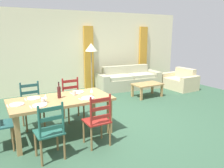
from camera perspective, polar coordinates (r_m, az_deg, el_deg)
The scene contains 28 objects.
ground_plane at distance 5.25m, azimuth 0.54°, elevation -9.34°, with size 9.60×9.60×0.02m, color #30513A.
wall_far at distance 7.91m, azimuth -11.70°, elevation 8.09°, with size 9.60×0.16×2.70m, color beige.
curtain_panel_left at distance 8.09m, azimuth -5.90°, elevation 6.61°, with size 0.35×0.08×2.20m, color gold.
curtain_panel_right at distance 9.32m, azimuth 7.83°, elevation 7.38°, with size 0.35×0.08×2.20m, color gold.
dining_table at distance 4.43m, azimuth -12.77°, elevation -4.67°, with size 1.90×0.96×0.75m.
dining_chair_near_left at distance 3.70m, azimuth -15.45°, elevation -11.50°, with size 0.44×0.42×0.96m.
dining_chair_near_right at distance 4.00m, azimuth -3.61°, elevation -9.15°, with size 0.42×0.40×0.96m.
dining_chair_far_left at distance 5.07m, azimuth -19.58°, elevation -5.07°, with size 0.43×0.41×0.96m.
dining_chair_far_right at distance 5.28m, azimuth -9.96°, elevation -3.79°, with size 0.42×0.40×0.96m.
dinner_plate_near_left at distance 4.07m, azimuth -17.86°, elevation -5.16°, with size 0.24×0.24×0.02m, color white.
fork_near_left at distance 4.05m, azimuth -19.94°, elevation -5.51°, with size 0.02×0.17×0.01m, color silver.
dinner_plate_near_right at distance 4.33m, azimuth -6.15°, elevation -3.53°, with size 0.24×0.24×0.02m, color white.
fork_near_right at distance 4.27m, azimuth -7.99°, elevation -3.88°, with size 0.02×0.17×0.01m, color silver.
dinner_plate_far_left at distance 4.54m, azimuth -19.21°, elevation -3.40°, with size 0.24×0.24×0.02m, color white.
fork_far_left at distance 4.52m, azimuth -21.07°, elevation -3.70°, with size 0.02×0.17×0.01m, color silver.
dinner_plate_far_right at distance 4.77m, azimuth -8.57°, elevation -2.03°, with size 0.24×0.24×0.02m, color white.
fork_far_right at distance 4.73m, azimuth -10.26°, elevation -2.33°, with size 0.02×0.17×0.01m, color silver.
dinner_plate_head_west at distance 4.26m, azimuth -22.93°, elevation -4.77°, with size 0.24×0.24×0.02m, color white.
fork_head_west at distance 4.25m, azimuth -24.93°, elevation -5.08°, with size 0.02×0.17×0.01m, color silver.
wine_bottle at distance 4.42m, azimuth -13.24°, elevation -1.99°, with size 0.07×0.07×0.32m.
wine_glass_near_left at distance 4.19m, azimuth -16.47°, elevation -3.10°, with size 0.06×0.06×0.16m.
wine_glass_near_right at distance 4.46m, azimuth -5.20°, elevation -1.65°, with size 0.06×0.06×0.16m.
coffee_cup_primary at distance 4.57m, azimuth -9.50°, elevation -2.27°, with size 0.07×0.07×0.09m, color beige.
coffee_cup_secondary at distance 4.24m, azimuth -17.05°, elevation -3.89°, with size 0.07×0.07×0.09m, color beige.
couch at distance 8.16m, azimuth 4.13°, elevation 0.94°, with size 2.35×1.04×0.80m.
coffee_table at distance 7.13m, azimuth 8.92°, elevation -0.40°, with size 0.90×0.56×0.42m.
armchair_upholstered at distance 8.48m, azimuth 16.90°, elevation 0.57°, with size 0.82×1.17×0.72m.
standing_lamp at distance 7.50m, azimuth -5.28°, elevation 8.51°, with size 0.40×0.40×1.64m.
Camera 1 is at (-2.45, -4.19, 1.98)m, focal length 36.14 mm.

